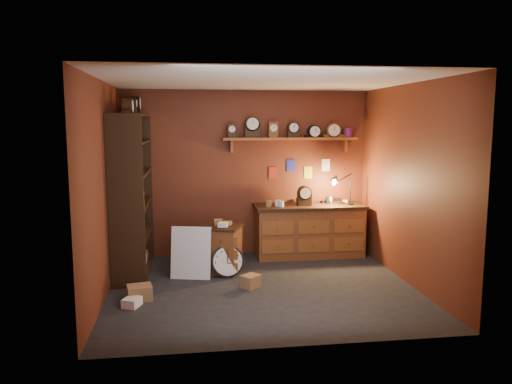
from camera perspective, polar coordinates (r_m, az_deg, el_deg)
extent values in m
plane|color=black|center=(6.77, 0.74, -10.83)|extent=(4.00, 4.00, 0.00)
cube|color=#612917|center=(8.24, -1.13, 2.16)|extent=(4.00, 0.02, 2.70)
cube|color=#612917|center=(4.71, 4.05, -2.22)|extent=(4.00, 0.02, 2.70)
cube|color=#612917|center=(6.48, -17.02, 0.23)|extent=(0.02, 3.60, 2.70)
cube|color=#612917|center=(7.05, 17.05, 0.83)|extent=(0.02, 3.60, 2.70)
cube|color=beige|center=(6.43, 0.78, 12.58)|extent=(4.00, 3.60, 0.02)
cube|color=brown|center=(8.17, 3.90, 6.10)|extent=(2.20, 0.30, 0.04)
cube|color=brown|center=(8.10, -2.83, 5.25)|extent=(0.04, 0.16, 0.20)
cube|color=brown|center=(8.48, 10.12, 5.26)|extent=(0.04, 0.16, 0.20)
cylinder|color=#B21419|center=(8.42, 10.50, 6.69)|extent=(0.16, 0.16, 0.15)
cube|color=maroon|center=(8.25, -0.08, 2.17)|extent=(0.14, 0.01, 0.20)
cube|color=navy|center=(8.28, 1.98, 3.02)|extent=(0.14, 0.01, 0.20)
cube|color=gold|center=(8.35, 4.01, 2.22)|extent=(0.14, 0.01, 0.20)
cube|color=silver|center=(8.40, 6.02, 3.06)|extent=(0.14, 0.01, 0.20)
cube|color=black|center=(7.46, -15.63, -0.29)|extent=(0.03, 1.60, 2.30)
cube|color=black|center=(6.67, -14.60, -1.20)|extent=(0.45, 0.03, 2.30)
cube|color=black|center=(8.20, -13.35, 0.52)|extent=(0.45, 0.03, 2.30)
cube|color=black|center=(7.66, -13.64, -8.42)|extent=(0.43, 1.54, 0.03)
cube|color=black|center=(7.54, -13.76, -4.77)|extent=(0.43, 1.54, 0.03)
cube|color=black|center=(7.46, -13.87, -1.40)|extent=(0.43, 1.54, 0.03)
cube|color=black|center=(7.40, -13.99, 2.04)|extent=(0.43, 1.54, 0.03)
cube|color=black|center=(7.37, -14.11, 5.53)|extent=(0.43, 1.54, 0.03)
cube|color=black|center=(7.36, -14.21, 8.48)|extent=(0.43, 1.54, 0.03)
cube|color=brown|center=(8.26, 6.07, -4.55)|extent=(1.74, 0.60, 0.80)
cube|color=black|center=(8.18, 6.11, -1.64)|extent=(1.80, 0.66, 0.05)
cube|color=brown|center=(7.97, 6.60, -5.02)|extent=(1.66, 0.02, 0.52)
cylinder|color=black|center=(8.31, 10.67, -1.33)|extent=(0.12, 0.12, 0.02)
cylinder|color=black|center=(8.28, 10.71, -0.04)|extent=(0.02, 0.02, 0.38)
cylinder|color=black|center=(8.19, 10.02, 1.58)|extent=(0.27, 0.09, 0.14)
cone|color=black|center=(8.12, 9.14, 1.27)|extent=(0.18, 0.14, 0.18)
cube|color=brown|center=(7.38, -4.18, -6.60)|extent=(0.69, 0.64, 0.66)
cube|color=black|center=(7.31, -4.20, -4.00)|extent=(0.75, 0.69, 0.03)
cube|color=brown|center=(7.15, -4.05, -7.08)|extent=(0.47, 0.20, 0.56)
cylinder|color=black|center=(7.16, -3.27, -7.89)|extent=(0.46, 0.16, 0.47)
cylinder|color=#F8E2C7|center=(7.13, -3.25, -7.91)|extent=(0.41, 0.09, 0.40)
cube|color=black|center=(7.10, -3.25, -7.45)|extent=(0.01, 0.04, 0.15)
cube|color=black|center=(7.13, -2.83, -8.13)|extent=(0.10, 0.01, 0.01)
cube|color=silver|center=(7.22, -7.41, -9.71)|extent=(0.58, 0.28, 0.74)
cube|color=silver|center=(7.71, -6.37, -6.59)|extent=(0.49, 0.49, 0.51)
cube|color=black|center=(7.46, -6.31, -7.07)|extent=(0.41, 0.02, 0.40)
cube|color=olive|center=(6.46, -13.15, -11.14)|extent=(0.34, 0.30, 0.18)
cube|color=white|center=(6.27, -13.99, -12.13)|extent=(0.24, 0.26, 0.11)
cube|color=olive|center=(6.74, -0.59, -10.17)|extent=(0.30, 0.29, 0.17)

